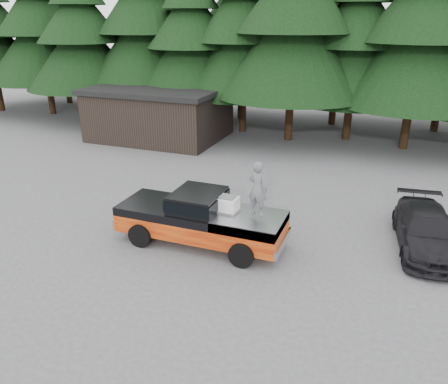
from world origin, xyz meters
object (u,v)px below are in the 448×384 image
(pickup_truck, at_px, (201,226))
(utility_building, at_px, (160,112))
(parked_car, at_px, (427,230))
(man_on_bed, at_px, (258,189))
(air_compressor, at_px, (227,205))

(pickup_truck, distance_m, utility_building, 14.98)
(parked_car, bearing_deg, man_on_bed, -164.34)
(parked_car, height_order, utility_building, utility_building)
(pickup_truck, height_order, man_on_bed, man_on_bed)
(pickup_truck, bearing_deg, man_on_bed, 6.12)
(air_compressor, bearing_deg, utility_building, 130.36)
(utility_building, bearing_deg, pickup_truck, -55.76)
(pickup_truck, bearing_deg, air_compressor, 5.69)
(air_compressor, distance_m, parked_car, 6.87)
(air_compressor, distance_m, man_on_bed, 1.23)
(pickup_truck, bearing_deg, utility_building, 124.24)
(pickup_truck, relative_size, air_compressor, 8.52)
(air_compressor, bearing_deg, man_on_bed, 9.54)
(man_on_bed, height_order, utility_building, utility_building)
(pickup_truck, xyz_separation_m, utility_building, (-8.41, 12.36, 1.00))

